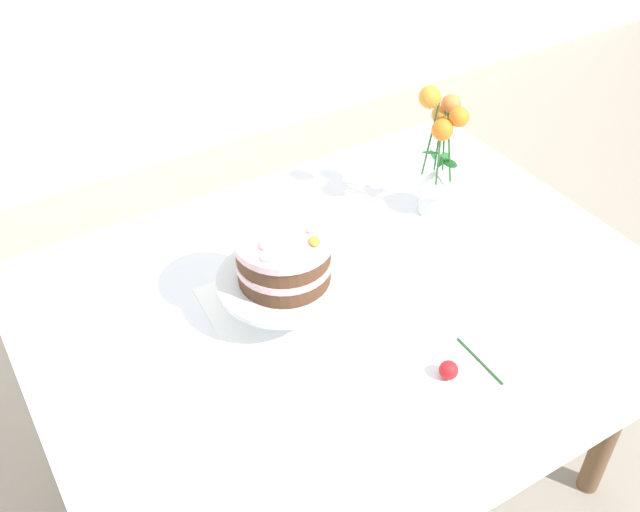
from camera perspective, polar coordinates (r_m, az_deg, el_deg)
ground_plane at (r=2.24m, az=1.35°, el=-16.68°), size 12.00×12.00×0.00m
dining_table at (r=1.72m, az=2.10°, el=-5.18°), size 1.40×1.00×0.74m
linen_napkin at (r=1.62m, az=-2.70°, el=-4.23°), size 0.34×0.34×0.00m
cake_stand at (r=1.56m, az=-2.79°, el=-2.08°), size 0.29×0.29×0.10m
layer_cake at (r=1.52m, az=-2.87°, el=-0.04°), size 0.21×0.21×0.12m
flower_vase at (r=1.84m, az=9.12°, el=7.42°), size 0.11×0.12×0.35m
fallen_rose at (r=1.50m, az=10.08°, el=-8.67°), size 0.11×0.14×0.04m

